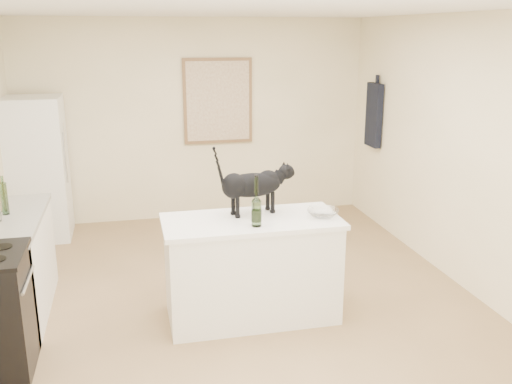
# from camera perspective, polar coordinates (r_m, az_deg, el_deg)

# --- Properties ---
(floor) EXTENTS (5.50, 5.50, 0.00)m
(floor) POSITION_cam_1_polar(r_m,az_deg,el_deg) (5.31, -1.98, -11.36)
(floor) COLOR #9A7A52
(floor) RESTS_ON ground
(ceiling) EXTENTS (5.50, 5.50, 0.00)m
(ceiling) POSITION_cam_1_polar(r_m,az_deg,el_deg) (4.73, -2.29, 17.90)
(ceiling) COLOR white
(ceiling) RESTS_ON ground
(wall_back) EXTENTS (4.50, 0.00, 4.50)m
(wall_back) POSITION_cam_1_polar(r_m,az_deg,el_deg) (7.53, -6.10, 7.11)
(wall_back) COLOR #FFEFC5
(wall_back) RESTS_ON ground
(wall_front) EXTENTS (4.50, 0.00, 4.50)m
(wall_front) POSITION_cam_1_polar(r_m,az_deg,el_deg) (2.37, 10.82, -12.77)
(wall_front) COLOR #FFEFC5
(wall_front) RESTS_ON ground
(wall_right) EXTENTS (0.00, 5.50, 5.50)m
(wall_right) POSITION_cam_1_polar(r_m,az_deg,el_deg) (5.72, 20.66, 3.42)
(wall_right) COLOR #FFEFC5
(wall_right) RESTS_ON ground
(island_base) EXTENTS (1.44, 0.67, 0.86)m
(island_base) POSITION_cam_1_polar(r_m,az_deg,el_deg) (4.97, -0.44, -7.87)
(island_base) COLOR white
(island_base) RESTS_ON floor
(island_top) EXTENTS (1.50, 0.70, 0.04)m
(island_top) POSITION_cam_1_polar(r_m,az_deg,el_deg) (4.81, -0.45, -2.95)
(island_top) COLOR white
(island_top) RESTS_ON island_base
(left_cabinets) EXTENTS (0.60, 1.40, 0.86)m
(left_cabinets) POSITION_cam_1_polar(r_m,az_deg,el_deg) (5.44, -23.44, -7.10)
(left_cabinets) COLOR white
(left_cabinets) RESTS_ON floor
(left_countertop) EXTENTS (0.62, 1.44, 0.04)m
(left_countertop) POSITION_cam_1_polar(r_m,az_deg,el_deg) (5.29, -23.97, -2.59)
(left_countertop) COLOR gray
(left_countertop) RESTS_ON left_cabinets
(fridge) EXTENTS (0.68, 0.68, 1.70)m
(fridge) POSITION_cam_1_polar(r_m,az_deg,el_deg) (7.25, -21.08, 2.17)
(fridge) COLOR white
(fridge) RESTS_ON floor
(artwork_frame) EXTENTS (0.90, 0.03, 1.10)m
(artwork_frame) POSITION_cam_1_polar(r_m,az_deg,el_deg) (7.51, -3.83, 9.06)
(artwork_frame) COLOR brown
(artwork_frame) RESTS_ON wall_back
(artwork_canvas) EXTENTS (0.82, 0.00, 1.02)m
(artwork_canvas) POSITION_cam_1_polar(r_m,az_deg,el_deg) (7.49, -3.81, 9.05)
(artwork_canvas) COLOR beige
(artwork_canvas) RESTS_ON wall_back
(hanging_garment) EXTENTS (0.08, 0.34, 0.80)m
(hanging_garment) POSITION_cam_1_polar(r_m,az_deg,el_deg) (7.44, 11.71, 7.54)
(hanging_garment) COLOR black
(hanging_garment) RESTS_ON wall_right
(black_cat) EXTENTS (0.69, 0.33, 0.46)m
(black_cat) POSITION_cam_1_polar(r_m,az_deg,el_deg) (4.87, -0.42, 0.39)
(black_cat) COLOR black
(black_cat) RESTS_ON island_top
(wine_bottle) EXTENTS (0.10, 0.10, 0.38)m
(wine_bottle) POSITION_cam_1_polar(r_m,az_deg,el_deg) (4.57, 0.05, -1.20)
(wine_bottle) COLOR #325923
(wine_bottle) RESTS_ON island_top
(glass_bowl) EXTENTS (0.34, 0.34, 0.07)m
(glass_bowl) POSITION_cam_1_polar(r_m,az_deg,el_deg) (4.89, 6.69, -2.10)
(glass_bowl) COLOR white
(glass_bowl) RESTS_ON island_top
(fridge_paper) EXTENTS (0.01, 0.16, 0.20)m
(fridge_paper) POSITION_cam_1_polar(r_m,az_deg,el_deg) (7.18, -18.62, 5.77)
(fridge_paper) COLOR silver
(fridge_paper) RESTS_ON fridge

